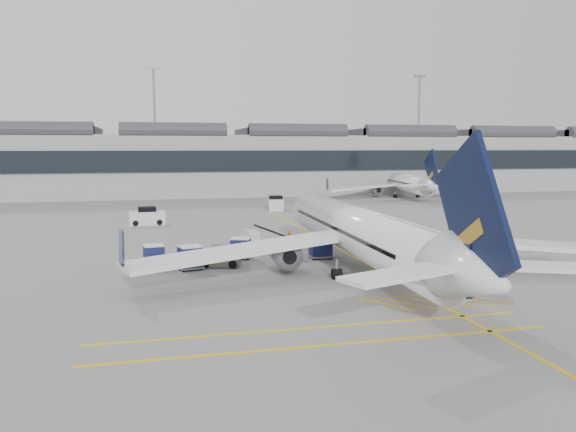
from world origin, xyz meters
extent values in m
plane|color=gray|center=(0.00, 0.00, 0.00)|extent=(220.00, 220.00, 0.00)
cube|color=#9E9E99|center=(0.00, 72.00, 5.50)|extent=(200.00, 20.00, 11.00)
cube|color=black|center=(0.00, 61.80, 6.50)|extent=(200.00, 0.50, 3.60)
cube|color=#38383D|center=(0.00, 72.00, 11.70)|extent=(200.00, 18.00, 1.40)
cylinder|color=slate|center=(-5.00, 86.00, 12.50)|extent=(0.44, 0.44, 25.00)
cube|color=slate|center=(-5.00, 86.00, 25.20)|extent=(3.00, 0.60, 0.50)
cylinder|color=slate|center=(55.00, 86.00, 12.50)|extent=(0.44, 0.44, 25.00)
cube|color=slate|center=(55.00, 86.00, 25.20)|extent=(3.00, 0.60, 0.50)
cube|color=gold|center=(10.00, 10.00, 0.01)|extent=(0.25, 60.00, 0.01)
cylinder|color=white|center=(8.56, 1.72, 2.87)|extent=(4.10, 27.41, 3.43)
cone|color=white|center=(8.94, 17.21, 2.87)|extent=(3.51, 3.73, 3.43)
cone|color=white|center=(8.17, -14.12, 3.23)|extent=(3.53, 4.46, 3.43)
cube|color=white|center=(-0.13, 0.57, 2.05)|extent=(15.78, 7.57, 0.32)
cube|color=white|center=(17.18, 0.14, 2.05)|extent=(15.70, 8.24, 0.32)
cylinder|color=slate|center=(3.29, 2.31, 1.41)|extent=(1.99, 3.33, 1.91)
cylinder|color=slate|center=(13.85, 2.05, 1.41)|extent=(1.99, 3.33, 1.91)
cube|color=black|center=(8.18, -13.58, 5.79)|extent=(0.44, 6.94, 7.63)
cylinder|color=black|center=(8.82, 12.20, 0.29)|extent=(0.27, 0.59, 0.58)
cylinder|color=black|center=(6.23, -0.50, 0.36)|extent=(0.66, 0.74, 0.73)
cylinder|color=black|center=(10.78, -0.61, 0.36)|extent=(0.66, 0.74, 0.73)
cylinder|color=white|center=(38.06, 57.38, 2.59)|extent=(6.05, 24.82, 3.09)
cone|color=white|center=(39.75, 71.23, 2.59)|extent=(3.46, 3.63, 3.09)
cone|color=white|center=(36.33, 43.20, 2.91)|extent=(3.54, 4.28, 3.09)
cube|color=white|center=(30.17, 57.10, 1.85)|extent=(14.26, 5.57, 0.29)
cube|color=white|center=(45.65, 55.21, 1.85)|extent=(13.90, 8.57, 0.29)
cylinder|color=slate|center=(33.38, 58.36, 1.27)|extent=(2.07, 3.14, 1.72)
cylinder|color=slate|center=(42.83, 57.21, 1.27)|extent=(2.07, 3.14, 1.72)
cube|color=black|center=(36.39, 43.69, 5.21)|extent=(1.00, 6.23, 6.87)
cylinder|color=black|center=(39.20, 66.75, 0.26)|extent=(0.29, 0.55, 0.53)
cylinder|color=black|center=(35.77, 55.59, 0.33)|extent=(0.65, 0.72, 0.66)
cylinder|color=black|center=(39.85, 55.09, 0.33)|extent=(0.65, 0.72, 0.66)
cube|color=beige|center=(3.70, 11.83, 0.40)|extent=(4.59, 2.52, 0.80)
cube|color=black|center=(4.82, 12.05, 1.31)|extent=(4.04, 1.98, 1.69)
cube|color=beige|center=(2.47, 11.58, 1.20)|extent=(1.30, 1.66, 1.03)
cylinder|color=black|center=(2.29, 10.73, 0.25)|extent=(0.53, 0.30, 0.50)
cylinder|color=black|center=(1.98, 12.30, 0.25)|extent=(0.53, 0.30, 0.50)
cylinder|color=black|center=(5.43, 11.35, 0.25)|extent=(0.53, 0.30, 0.50)
cylinder|color=black|center=(5.12, 12.92, 0.25)|extent=(0.53, 0.30, 0.50)
cube|color=gray|center=(7.23, 6.66, 0.19)|extent=(1.80, 1.49, 0.13)
cube|color=#141A4E|center=(7.23, 6.66, 1.02)|extent=(1.64, 1.44, 1.51)
cube|color=silver|center=(7.23, 6.66, 1.82)|extent=(1.70, 1.49, 0.10)
cylinder|color=black|center=(6.49, 6.10, 0.11)|extent=(0.23, 0.11, 0.23)
cylinder|color=black|center=(6.51, 7.25, 0.11)|extent=(0.23, 0.11, 0.23)
cylinder|color=black|center=(7.96, 6.07, 0.11)|extent=(0.23, 0.11, 0.23)
cylinder|color=black|center=(7.98, 7.22, 0.11)|extent=(0.23, 0.11, 0.23)
cube|color=gray|center=(-3.18, 4.84, 0.18)|extent=(1.99, 1.78, 0.12)
cube|color=#141A4E|center=(-3.18, 4.84, 0.97)|extent=(1.83, 1.69, 1.44)
cube|color=silver|center=(-3.18, 4.84, 1.72)|extent=(1.89, 1.75, 0.10)
cylinder|color=black|center=(-3.71, 4.13, 0.11)|extent=(0.24, 0.15, 0.22)
cylinder|color=black|center=(-3.99, 5.18, 0.11)|extent=(0.24, 0.15, 0.22)
cylinder|color=black|center=(-2.37, 4.49, 0.11)|extent=(0.24, 0.15, 0.22)
cylinder|color=black|center=(-2.65, 5.54, 0.11)|extent=(0.24, 0.15, 0.22)
cube|color=gray|center=(0.99, 7.96, 0.17)|extent=(1.97, 1.79, 0.11)
cube|color=#141A4E|center=(0.99, 7.96, 0.93)|extent=(1.82, 1.70, 1.38)
cube|color=silver|center=(0.99, 7.96, 1.66)|extent=(1.88, 1.76, 0.10)
cylinder|color=black|center=(0.19, 7.68, 0.10)|extent=(0.23, 0.16, 0.21)
cylinder|color=black|center=(0.54, 8.67, 0.10)|extent=(0.23, 0.16, 0.21)
cylinder|color=black|center=(1.45, 7.25, 0.10)|extent=(0.23, 0.16, 0.21)
cylinder|color=black|center=(1.79, 8.23, 0.10)|extent=(0.23, 0.16, 0.21)
cube|color=gray|center=(-5.74, 6.59, 0.16)|extent=(1.73, 1.50, 0.11)
cube|color=#141A4E|center=(-5.74, 6.59, 0.90)|extent=(1.59, 1.44, 1.33)
cube|color=silver|center=(-5.74, 6.59, 1.59)|extent=(1.64, 1.49, 0.09)
cylinder|color=black|center=(-6.30, 6.00, 0.10)|extent=(0.21, 0.12, 0.20)
cylinder|color=black|center=(-6.45, 6.99, 0.10)|extent=(0.21, 0.12, 0.20)
cylinder|color=black|center=(-5.03, 6.19, 0.10)|extent=(0.21, 0.12, 0.20)
cylinder|color=black|center=(-5.19, 7.18, 0.10)|extent=(0.21, 0.12, 0.20)
imported|color=#EA5E0C|center=(3.44, 5.36, 0.98)|extent=(0.82, 0.85, 1.95)
imported|color=orange|center=(5.27, 6.73, 0.95)|extent=(1.17, 1.13, 1.91)
cube|color=#525447|center=(-0.89, 5.49, 0.62)|extent=(3.19, 2.43, 1.13)
cube|color=#525447|center=(-0.89, 5.49, 1.30)|extent=(1.68, 1.68, 0.57)
cylinder|color=black|center=(-2.08, 5.07, 0.32)|extent=(0.69, 0.45, 0.63)
cylinder|color=black|center=(-1.66, 6.48, 0.32)|extent=(0.69, 0.45, 0.63)
cylinder|color=black|center=(-0.12, 4.50, 0.32)|extent=(0.69, 0.45, 0.63)
cylinder|color=black|center=(0.29, 5.91, 0.32)|extent=(0.69, 0.45, 0.63)
cone|color=#F24C0A|center=(7.56, 18.72, 0.25)|extent=(0.37, 0.37, 0.51)
cone|color=#F24C0A|center=(15.91, 9.03, 0.25)|extent=(0.35, 0.35, 0.49)
cube|color=silver|center=(-6.46, 30.21, 0.77)|extent=(4.10, 2.25, 1.55)
cube|color=black|center=(-6.46, 30.21, 1.71)|extent=(2.11, 2.01, 0.66)
cylinder|color=black|center=(-7.72, 29.24, 0.33)|extent=(0.68, 0.29, 0.66)
cylinder|color=black|center=(-7.84, 31.00, 0.33)|extent=(0.68, 0.29, 0.66)
cylinder|color=black|center=(-5.07, 29.42, 0.33)|extent=(0.68, 0.29, 0.66)
cylinder|color=black|center=(-5.19, 31.18, 0.33)|extent=(0.68, 0.29, 0.66)
cube|color=silver|center=(11.16, 41.76, 0.79)|extent=(2.61, 4.33, 1.59)
cube|color=black|center=(11.16, 41.76, 1.76)|extent=(2.20, 2.30, 0.68)
cylinder|color=black|center=(11.86, 40.28, 0.34)|extent=(0.34, 0.71, 0.68)
cylinder|color=black|center=(10.07, 40.54, 0.34)|extent=(0.34, 0.71, 0.68)
cylinder|color=black|center=(12.25, 42.97, 0.34)|extent=(0.34, 0.71, 0.68)
cylinder|color=black|center=(10.46, 43.23, 0.34)|extent=(0.34, 0.71, 0.68)
cube|color=silver|center=(14.53, 30.63, 0.70)|extent=(3.63, 1.84, 1.41)
cube|color=black|center=(14.53, 30.63, 1.56)|extent=(1.82, 1.72, 0.60)
cylinder|color=black|center=(13.32, 29.84, 0.30)|extent=(0.61, 0.23, 0.60)
cylinder|color=black|center=(13.33, 31.45, 0.30)|extent=(0.61, 0.23, 0.60)
cylinder|color=black|center=(15.73, 29.82, 0.30)|extent=(0.61, 0.23, 0.60)
cylinder|color=black|center=(15.75, 31.43, 0.30)|extent=(0.61, 0.23, 0.60)
camera|label=1|loc=(-5.62, -35.72, 8.83)|focal=35.00mm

